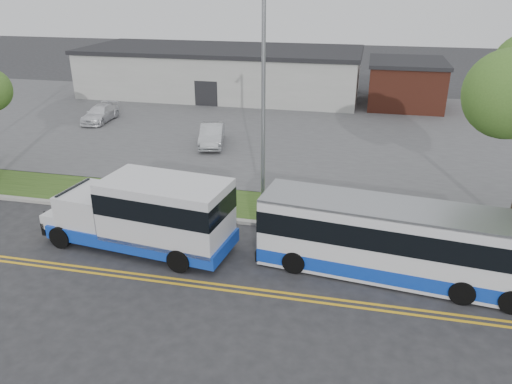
% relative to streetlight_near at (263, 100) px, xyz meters
% --- Properties ---
extents(ground, '(140.00, 140.00, 0.00)m').
position_rel_streetlight_near_xyz_m(ground, '(-3.00, -2.73, -5.23)').
color(ground, '#28282B').
rests_on(ground, ground).
extents(lane_line_north, '(70.00, 0.12, 0.01)m').
position_rel_streetlight_near_xyz_m(lane_line_north, '(-3.00, -6.58, -5.23)').
color(lane_line_north, yellow).
rests_on(lane_line_north, ground).
extents(lane_line_south, '(70.00, 0.12, 0.01)m').
position_rel_streetlight_near_xyz_m(lane_line_south, '(-3.00, -6.88, -5.23)').
color(lane_line_south, yellow).
rests_on(lane_line_south, ground).
extents(curb, '(80.00, 0.30, 0.15)m').
position_rel_streetlight_near_xyz_m(curb, '(-3.00, -1.63, -5.16)').
color(curb, '#9E9B93').
rests_on(curb, ground).
extents(verge, '(80.00, 3.30, 0.10)m').
position_rel_streetlight_near_xyz_m(verge, '(-3.00, 0.17, -5.18)').
color(verge, '#2D4517').
rests_on(verge, ground).
extents(parking_lot, '(80.00, 25.00, 0.10)m').
position_rel_streetlight_near_xyz_m(parking_lot, '(-3.00, 14.27, -5.18)').
color(parking_lot, '#4C4C4F').
rests_on(parking_lot, ground).
extents(commercial_building, '(25.40, 10.40, 4.35)m').
position_rel_streetlight_near_xyz_m(commercial_building, '(-9.00, 24.27, -3.05)').
color(commercial_building, '#9E9E99').
rests_on(commercial_building, ground).
extents(brick_wing, '(6.30, 7.30, 3.90)m').
position_rel_streetlight_near_xyz_m(brick_wing, '(7.50, 23.27, -3.27)').
color(brick_wing, brown).
rests_on(brick_wing, ground).
extents(streetlight_near, '(0.35, 1.53, 9.50)m').
position_rel_streetlight_near_xyz_m(streetlight_near, '(0.00, 0.00, 0.00)').
color(streetlight_near, gray).
rests_on(streetlight_near, verge).
extents(shuttle_bus, '(8.13, 3.51, 3.02)m').
position_rel_streetlight_near_xyz_m(shuttle_bus, '(-3.60, -4.62, -3.62)').
color(shuttle_bus, '#103BB6').
rests_on(shuttle_bus, ground).
extents(transit_bus, '(10.16, 3.45, 2.76)m').
position_rel_streetlight_near_xyz_m(transit_bus, '(5.88, -4.53, -3.84)').
color(transit_bus, silver).
rests_on(transit_bus, ground).
extents(parked_car_a, '(2.33, 4.37, 1.37)m').
position_rel_streetlight_near_xyz_m(parked_car_a, '(-5.24, 8.83, -4.45)').
color(parked_car_a, '#A5A8AC').
rests_on(parked_car_a, parking_lot).
extents(parked_car_b, '(1.89, 4.20, 1.20)m').
position_rel_streetlight_near_xyz_m(parked_car_b, '(-15.31, 12.63, -4.54)').
color(parked_car_b, white).
rests_on(parked_car_b, parking_lot).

